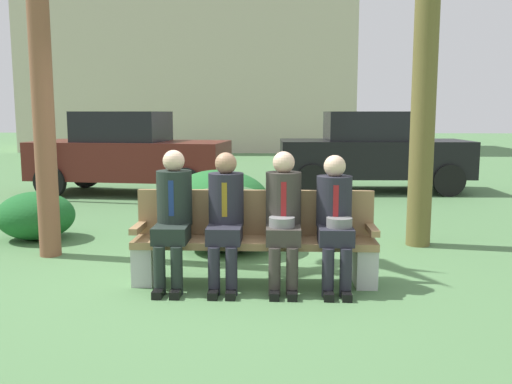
# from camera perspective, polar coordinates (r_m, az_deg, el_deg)

# --- Properties ---
(ground_plane) EXTENTS (80.00, 80.00, 0.00)m
(ground_plane) POSITION_cam_1_polar(r_m,az_deg,el_deg) (5.69, -3.95, -8.88)
(ground_plane) COLOR #4E7A48
(park_bench) EXTENTS (2.34, 0.44, 0.90)m
(park_bench) POSITION_cam_1_polar(r_m,az_deg,el_deg) (5.49, -0.14, -4.78)
(park_bench) COLOR #99754C
(park_bench) RESTS_ON ground
(seated_man_leftmost) EXTENTS (0.34, 0.72, 1.31)m
(seated_man_leftmost) POSITION_cam_1_polar(r_m,az_deg,el_deg) (5.39, -8.47, -1.92)
(seated_man_leftmost) COLOR #1E2823
(seated_man_leftmost) RESTS_ON ground
(seated_man_centerleft) EXTENTS (0.34, 0.72, 1.29)m
(seated_man_centerleft) POSITION_cam_1_polar(r_m,az_deg,el_deg) (5.32, -3.15, -2.09)
(seated_man_centerleft) COLOR #23232D
(seated_man_centerleft) RESTS_ON ground
(seated_man_centerright) EXTENTS (0.34, 0.72, 1.30)m
(seated_man_centerright) POSITION_cam_1_polar(r_m,az_deg,el_deg) (5.30, 2.81, -2.12)
(seated_man_centerright) COLOR #38332D
(seated_man_centerright) RESTS_ON ground
(seated_man_rightmost) EXTENTS (0.34, 0.72, 1.26)m
(seated_man_rightmost) POSITION_cam_1_polar(r_m,az_deg,el_deg) (5.32, 8.06, -2.33)
(seated_man_rightmost) COLOR #23232D
(seated_man_rightmost) RESTS_ON ground
(shrub_near_bench) EXTENTS (1.27, 1.16, 0.79)m
(shrub_near_bench) POSITION_cam_1_polar(r_m,az_deg,el_deg) (6.76, -2.82, -2.68)
(shrub_near_bench) COLOR #375D35
(shrub_near_bench) RESTS_ON ground
(shrub_mid_lawn) EXTENTS (1.01, 0.92, 0.63)m
(shrub_mid_lawn) POSITION_cam_1_polar(r_m,az_deg,el_deg) (7.91, -21.55, -2.26)
(shrub_mid_lawn) COLOR #1C5F27
(shrub_mid_lawn) RESTS_ON ground
(shrub_far_lawn) EXTENTS (1.42, 1.30, 0.89)m
(shrub_far_lawn) POSITION_cam_1_polar(r_m,az_deg,el_deg) (7.67, -3.86, -1.04)
(shrub_far_lawn) COLOR #22652C
(shrub_far_lawn) RESTS_ON ground
(parked_car_near) EXTENTS (4.05, 2.05, 1.68)m
(parked_car_near) POSITION_cam_1_polar(r_m,az_deg,el_deg) (11.70, -12.84, 3.89)
(parked_car_near) COLOR #591E19
(parked_car_near) RESTS_ON ground
(parked_car_far) EXTENTS (3.94, 1.80, 1.68)m
(parked_car_far) POSITION_cam_1_polar(r_m,az_deg,el_deg) (12.09, 11.74, 4.05)
(parked_car_far) COLOR black
(parked_car_far) RESTS_ON ground
(street_lamp) EXTENTS (0.24, 0.24, 4.02)m
(street_lamp) POSITION_cam_1_polar(r_m,az_deg,el_deg) (11.28, -21.57, 11.46)
(street_lamp) COLOR black
(street_lamp) RESTS_ON ground
(building_backdrop) EXTENTS (14.70, 7.08, 10.33)m
(building_backdrop) POSITION_cam_1_polar(r_m,az_deg,el_deg) (26.70, -6.27, 15.68)
(building_backdrop) COLOR beige
(building_backdrop) RESTS_ON ground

